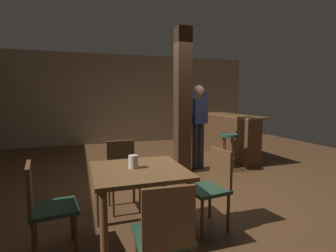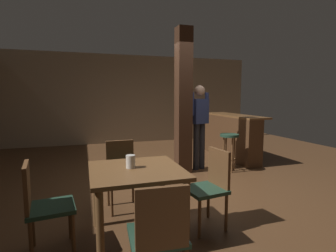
{
  "view_description": "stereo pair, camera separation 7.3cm",
  "coord_description": "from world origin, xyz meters",
  "px_view_note": "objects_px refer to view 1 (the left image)",
  "views": [
    {
      "loc": [
        -1.61,
        -3.96,
        1.51
      ],
      "look_at": [
        -0.23,
        0.09,
        1.02
      ],
      "focal_mm": 28.0,
      "sensor_mm": 36.0,
      "label": 1
    },
    {
      "loc": [
        -1.54,
        -3.99,
        1.51
      ],
      "look_at": [
        -0.23,
        0.09,
        1.02
      ],
      "focal_mm": 28.0,
      "sensor_mm": 36.0,
      "label": 2
    }
  ],
  "objects_px": {
    "napkin_cup": "(133,162)",
    "bar_stool_near": "(228,143)",
    "chair_south": "(165,233)",
    "chair_north": "(123,171)",
    "chair_east": "(212,184)",
    "chair_west": "(44,204)",
    "dining_table": "(139,181)",
    "standing_person": "(198,121)",
    "bar_counter": "(229,136)"
  },
  "relations": [
    {
      "from": "standing_person",
      "to": "bar_counter",
      "type": "distance_m",
      "value": 1.41
    },
    {
      "from": "chair_south",
      "to": "bar_stool_near",
      "type": "distance_m",
      "value": 3.56
    },
    {
      "from": "chair_north",
      "to": "bar_stool_near",
      "type": "distance_m",
      "value": 2.51
    },
    {
      "from": "chair_east",
      "to": "bar_counter",
      "type": "height_order",
      "value": "bar_counter"
    },
    {
      "from": "chair_south",
      "to": "bar_stool_near",
      "type": "xyz_separation_m",
      "value": [
        2.24,
        2.77,
        0.07
      ]
    },
    {
      "from": "napkin_cup",
      "to": "bar_counter",
      "type": "height_order",
      "value": "bar_counter"
    },
    {
      "from": "chair_east",
      "to": "napkin_cup",
      "type": "height_order",
      "value": "chair_east"
    },
    {
      "from": "chair_east",
      "to": "napkin_cup",
      "type": "xyz_separation_m",
      "value": [
        -0.9,
        0.05,
        0.32
      ]
    },
    {
      "from": "chair_west",
      "to": "standing_person",
      "type": "bearing_deg",
      "value": 40.38
    },
    {
      "from": "chair_east",
      "to": "chair_west",
      "type": "xyz_separation_m",
      "value": [
        -1.76,
        -0.0,
        0.0
      ]
    },
    {
      "from": "chair_south",
      "to": "bar_counter",
      "type": "height_order",
      "value": "bar_counter"
    },
    {
      "from": "napkin_cup",
      "to": "bar_stool_near",
      "type": "height_order",
      "value": "napkin_cup"
    },
    {
      "from": "chair_west",
      "to": "chair_south",
      "type": "bearing_deg",
      "value": -43.68
    },
    {
      "from": "chair_south",
      "to": "chair_west",
      "type": "bearing_deg",
      "value": 136.32
    },
    {
      "from": "chair_east",
      "to": "bar_stool_near",
      "type": "distance_m",
      "value": 2.35
    },
    {
      "from": "dining_table",
      "to": "bar_counter",
      "type": "xyz_separation_m",
      "value": [
        2.88,
        2.92,
        -0.09
      ]
    },
    {
      "from": "dining_table",
      "to": "bar_counter",
      "type": "bearing_deg",
      "value": 45.41
    },
    {
      "from": "dining_table",
      "to": "napkin_cup",
      "type": "height_order",
      "value": "napkin_cup"
    },
    {
      "from": "napkin_cup",
      "to": "bar_counter",
      "type": "distance_m",
      "value": 4.12
    },
    {
      "from": "chair_west",
      "to": "standing_person",
      "type": "height_order",
      "value": "standing_person"
    },
    {
      "from": "chair_north",
      "to": "chair_south",
      "type": "distance_m",
      "value": 1.72
    },
    {
      "from": "chair_west",
      "to": "bar_counter",
      "type": "bearing_deg",
      "value": 37.76
    },
    {
      "from": "standing_person",
      "to": "dining_table",
      "type": "bearing_deg",
      "value": -127.83
    },
    {
      "from": "standing_person",
      "to": "bar_stool_near",
      "type": "bearing_deg",
      "value": -34.23
    },
    {
      "from": "chair_south",
      "to": "napkin_cup",
      "type": "distance_m",
      "value": 0.97
    },
    {
      "from": "napkin_cup",
      "to": "bar_counter",
      "type": "xyz_separation_m",
      "value": [
        2.93,
        2.88,
        -0.29
      ]
    },
    {
      "from": "dining_table",
      "to": "standing_person",
      "type": "bearing_deg",
      "value": 52.17
    },
    {
      "from": "napkin_cup",
      "to": "standing_person",
      "type": "relative_size",
      "value": 0.08
    },
    {
      "from": "chair_west",
      "to": "chair_north",
      "type": "bearing_deg",
      "value": 44.81
    },
    {
      "from": "chair_east",
      "to": "chair_south",
      "type": "bearing_deg",
      "value": -134.81
    },
    {
      "from": "bar_stool_near",
      "to": "standing_person",
      "type": "bearing_deg",
      "value": 145.77
    },
    {
      "from": "standing_person",
      "to": "bar_counter",
      "type": "relative_size",
      "value": 0.84
    },
    {
      "from": "dining_table",
      "to": "standing_person",
      "type": "relative_size",
      "value": 0.55
    },
    {
      "from": "dining_table",
      "to": "bar_stool_near",
      "type": "xyz_separation_m",
      "value": [
        2.24,
        1.9,
        -0.06
      ]
    },
    {
      "from": "chair_west",
      "to": "standing_person",
      "type": "distance_m",
      "value": 3.5
    },
    {
      "from": "dining_table",
      "to": "chair_east",
      "type": "distance_m",
      "value": 0.86
    },
    {
      "from": "chair_west",
      "to": "bar_counter",
      "type": "relative_size",
      "value": 0.44
    },
    {
      "from": "chair_south",
      "to": "napkin_cup",
      "type": "height_order",
      "value": "chair_south"
    },
    {
      "from": "dining_table",
      "to": "chair_west",
      "type": "bearing_deg",
      "value": -179.41
    },
    {
      "from": "bar_stool_near",
      "to": "chair_north",
      "type": "bearing_deg",
      "value": -155.3
    },
    {
      "from": "napkin_cup",
      "to": "standing_person",
      "type": "height_order",
      "value": "standing_person"
    },
    {
      "from": "chair_east",
      "to": "napkin_cup",
      "type": "bearing_deg",
      "value": 176.97
    },
    {
      "from": "bar_counter",
      "to": "dining_table",
      "type": "bearing_deg",
      "value": -134.59
    },
    {
      "from": "chair_west",
      "to": "chair_south",
      "type": "height_order",
      "value": "same"
    },
    {
      "from": "dining_table",
      "to": "napkin_cup",
      "type": "xyz_separation_m",
      "value": [
        -0.05,
        0.04,
        0.2
      ]
    },
    {
      "from": "chair_west",
      "to": "bar_counter",
      "type": "distance_m",
      "value": 4.79
    },
    {
      "from": "chair_east",
      "to": "chair_north",
      "type": "bearing_deg",
      "value": 136.2
    },
    {
      "from": "standing_person",
      "to": "chair_west",
      "type": "bearing_deg",
      "value": -139.62
    },
    {
      "from": "dining_table",
      "to": "bar_counter",
      "type": "height_order",
      "value": "bar_counter"
    },
    {
      "from": "standing_person",
      "to": "bar_counter",
      "type": "height_order",
      "value": "standing_person"
    }
  ]
}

